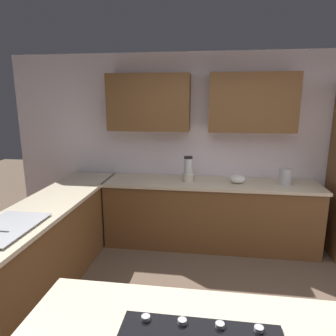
{
  "coord_description": "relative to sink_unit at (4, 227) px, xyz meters",
  "views": [
    {
      "loc": [
        0.13,
        2.19,
        1.97
      ],
      "look_at": [
        0.63,
        -1.44,
        1.14
      ],
      "focal_mm": 32.17,
      "sensor_mm": 36.0,
      "label": 1
    }
  ],
  "objects": [
    {
      "name": "blender",
      "position": [
        -1.43,
        -1.75,
        0.13
      ],
      "size": [
        0.15,
        0.15,
        0.34
      ],
      "color": "beige",
      "rests_on": "countertop_back"
    },
    {
      "name": "mixing_bowl",
      "position": [
        -2.08,
        -1.75,
        0.04
      ],
      "size": [
        0.21,
        0.21,
        0.11
      ],
      "primitive_type": "ellipsoid",
      "color": "white",
      "rests_on": "countertop_back"
    },
    {
      "name": "lower_cabinets_side",
      "position": [
        -0.01,
        -0.58,
        -0.49
      ],
      "size": [
        0.6,
        2.9,
        0.86
      ],
      "primitive_type": "cube",
      "color": "brown",
      "rests_on": "ground"
    },
    {
      "name": "countertop_back",
      "position": [
        -1.73,
        -1.75,
        -0.04
      ],
      "size": [
        2.84,
        0.64,
        0.04
      ],
      "primitive_type": "cube",
      "color": "beige",
      "rests_on": "lower_cabinets_back"
    },
    {
      "name": "wall_back",
      "position": [
        -1.76,
        -2.07,
        0.55
      ],
      "size": [
        6.0,
        0.44,
        2.6
      ],
      "color": "silver",
      "rests_on": "ground"
    },
    {
      "name": "kettle",
      "position": [
        -2.68,
        -1.75,
        0.09
      ],
      "size": [
        0.16,
        0.16,
        0.21
      ],
      "primitive_type": "cylinder",
      "color": "#B7BABF",
      "rests_on": "countertop_back"
    },
    {
      "name": "sink_unit",
      "position": [
        0.0,
        0.0,
        0.0
      ],
      "size": [
        0.46,
        0.7,
        0.23
      ],
      "color": "#515456",
      "rests_on": "countertop_side"
    },
    {
      "name": "countertop_side",
      "position": [
        -0.01,
        -0.58,
        -0.04
      ],
      "size": [
        0.64,
        2.94,
        0.04
      ],
      "primitive_type": "cube",
      "color": "beige",
      "rests_on": "lower_cabinets_side"
    },
    {
      "name": "lower_cabinets_back",
      "position": [
        -1.73,
        -1.75,
        -0.49
      ],
      "size": [
        2.8,
        0.6,
        0.86
      ],
      "primitive_type": "cube",
      "color": "brown",
      "rests_on": "ground"
    }
  ]
}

